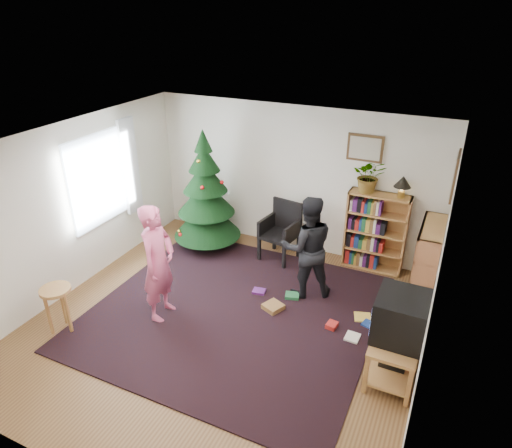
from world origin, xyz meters
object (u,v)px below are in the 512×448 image
at_px(picture_back, 365,148).
at_px(bookshelf_right, 426,267).
at_px(potted_plant, 369,176).
at_px(crt_tv, 401,317).
at_px(armchair, 282,228).
at_px(person_by_chair, 307,247).
at_px(christmas_tree, 206,200).
at_px(person_standing, 158,263).
at_px(bookshelf_back, 376,231).
at_px(tv_stand, 395,351).
at_px(picture_right, 455,176).
at_px(stool, 57,298).
at_px(table_lamp, 403,183).

bearing_deg(picture_back, bookshelf_right, -38.39).
bearing_deg(potted_plant, crt_tv, -67.77).
bearing_deg(armchair, person_by_chair, -40.55).
bearing_deg(christmas_tree, person_by_chair, -17.72).
relative_size(crt_tv, person_standing, 0.36).
relative_size(bookshelf_back, tv_stand, 1.39).
distance_m(christmas_tree, person_by_chair, 2.18).
bearing_deg(bookshelf_right, armchair, 77.46).
xyz_separation_m(picture_right, stool, (-4.38, -2.75, -1.44)).
height_order(picture_back, person_by_chair, picture_back).
height_order(bookshelf_right, tv_stand, bookshelf_right).
xyz_separation_m(picture_back, table_lamp, (0.64, -0.14, -0.42)).
xyz_separation_m(stool, table_lamp, (3.69, 3.34, 1.02)).
bearing_deg(tv_stand, person_standing, -175.94).
bearing_deg(bookshelf_right, stool, 120.78).
relative_size(tv_stand, person_by_chair, 0.60).
height_order(bookshelf_right, person_by_chair, person_by_chair).
bearing_deg(armchair, christmas_tree, -161.55).
xyz_separation_m(picture_right, bookshelf_right, (-0.14, -0.22, -1.29)).
height_order(tv_stand, table_lamp, table_lamp).
height_order(person_by_chair, table_lamp, table_lamp).
distance_m(christmas_tree, table_lamp, 3.22).
bearing_deg(armchair, person_standing, -102.60).
bearing_deg(table_lamp, picture_back, 168.01).
distance_m(tv_stand, person_by_chair, 1.91).
xyz_separation_m(bookshelf_back, person_by_chair, (-0.74, -1.17, 0.12)).
height_order(crt_tv, potted_plant, potted_plant).
height_order(tv_stand, potted_plant, potted_plant).
xyz_separation_m(tv_stand, stool, (-4.13, -1.06, 0.18)).
bearing_deg(picture_back, table_lamp, -11.99).
distance_m(bookshelf_back, armchair, 1.52).
bearing_deg(stool, christmas_tree, 78.46).
bearing_deg(person_by_chair, potted_plant, -144.15).
distance_m(picture_right, person_standing, 4.02).
height_order(picture_right, armchair, picture_right).
bearing_deg(bookshelf_back, stool, -135.48).
xyz_separation_m(picture_right, tv_stand, (-0.26, -1.69, -1.62)).
bearing_deg(person_by_chair, crt_tv, 113.86).
bearing_deg(picture_right, bookshelf_right, -121.78).
bearing_deg(crt_tv, armchair, 138.13).
relative_size(bookshelf_right, table_lamp, 3.81).
bearing_deg(armchair, bookshelf_right, -3.43).
bearing_deg(bookshelf_right, table_lamp, 34.46).
height_order(bookshelf_back, tv_stand, bookshelf_back).
height_order(person_standing, table_lamp, person_standing).
bearing_deg(christmas_tree, stool, -101.54).
height_order(bookshelf_back, crt_tv, bookshelf_back).
distance_m(bookshelf_right, stool, 4.95).
relative_size(picture_back, bookshelf_back, 0.42).
distance_m(crt_tv, table_lamp, 2.43).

